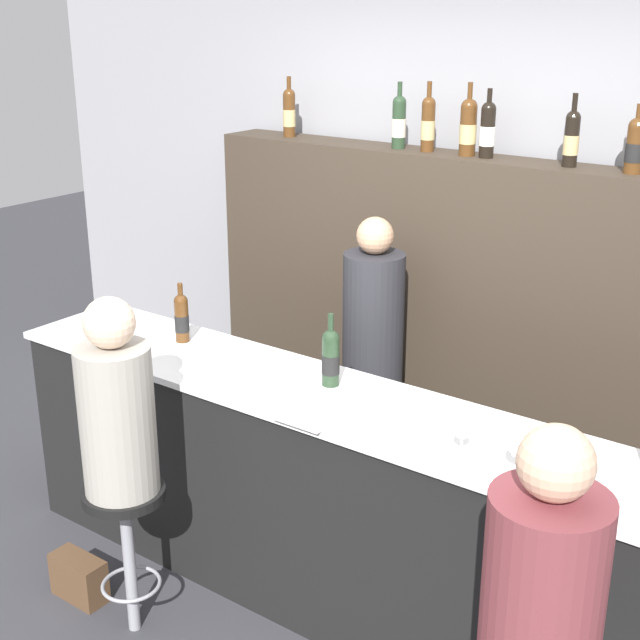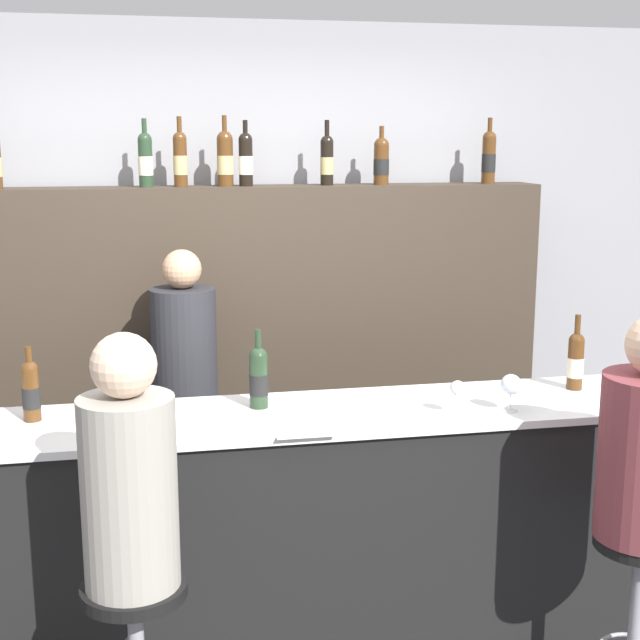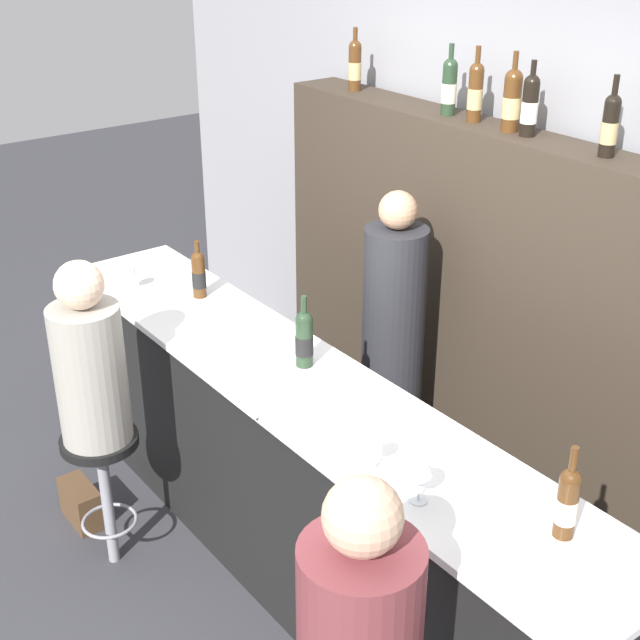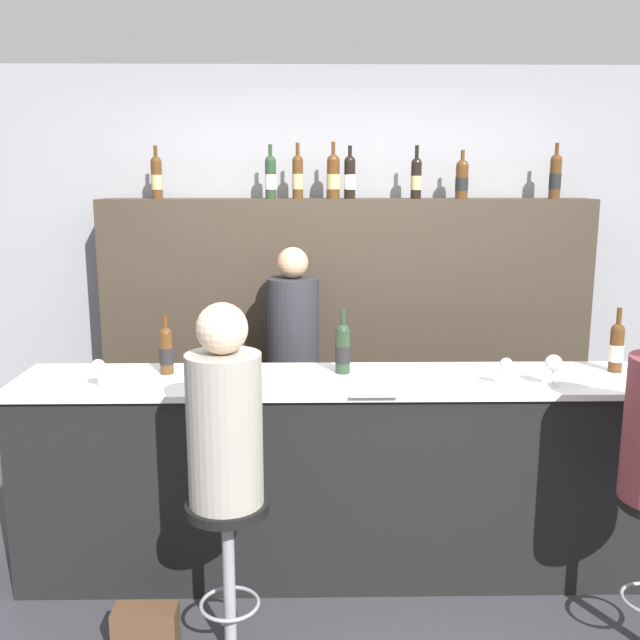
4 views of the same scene
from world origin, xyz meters
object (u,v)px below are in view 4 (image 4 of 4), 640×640
Objects in this scene: wine_bottle_backbar_2 at (298,176)px; wine_glass_1 at (506,366)px; wine_bottle_counter_1 at (343,348)px; wine_bottle_counter_2 at (617,347)px; guest_seated_left at (224,417)px; wine_bottle_backbar_6 at (462,179)px; wine_bottle_backbar_0 at (157,177)px; wine_bottle_backbar_7 at (555,176)px; wine_glass_2 at (553,364)px; wine_bottle_backbar_5 at (416,178)px; bar_stool_left at (228,538)px; bartender at (294,385)px; wine_glass_0 at (98,368)px; wine_bottle_backbar_4 at (350,177)px; handbag at (146,630)px; wine_bottle_counter_0 at (166,350)px; wine_bottle_backbar_3 at (333,176)px; wine_bottle_backbar_1 at (271,177)px.

wine_glass_1 is at bearing -55.05° from wine_bottle_backbar_2.
wine_bottle_counter_2 reaches higher than wine_bottle_counter_1.
wine_bottle_counter_1 is 1.41m from wine_bottle_backbar_2.
wine_bottle_backbar_6 is at bearing 55.50° from guest_seated_left.
wine_bottle_backbar_2 reaches higher than wine_bottle_backbar_0.
wine_bottle_backbar_7 is (1.36, 1.13, 0.81)m from wine_bottle_counter_1.
wine_glass_2 is (-0.42, -1.37, -0.83)m from wine_bottle_backbar_7.
wine_bottle_backbar_6 is 1.60m from wine_glass_1.
wine_bottle_backbar_5 is 2.42× the size of wine_glass_1.
bar_stool_left is (-1.85, -1.85, -1.41)m from wine_bottle_backbar_7.
bartender is (0.84, -0.42, -1.21)m from wine_bottle_backbar_0.
wine_bottle_backbar_7 is 0.42× the size of guest_seated_left.
wine_bottle_backbar_0 reaches higher than bartender.
wine_bottle_counter_2 is 2.45m from wine_glass_0.
wine_bottle_backbar_2 is at bearing 86.42° from bartender.
wine_bottle_backbar_4 reaches higher than guest_seated_left.
wine_bottle_backbar_6 is 1.13× the size of handbag.
wine_bottle_backbar_7 is 2.97m from bar_stool_left.
wine_bottle_counter_0 is 1.53m from wine_bottle_backbar_2.
bartender reaches higher than wine_glass_0.
bartender is at bearing -26.48° from wine_bottle_backbar_0.
wine_bottle_counter_2 is 2.09m from wine_bottle_backbar_2.
bartender is at bearing 135.96° from wine_glass_1.
wine_bottle_backbar_4 reaches higher than wine_glass_1.
wine_bottle_counter_2 is 0.45m from wine_glass_2.
wine_bottle_counter_2 is 2.39× the size of wine_glass_1.
wine_bottle_backbar_0 is 2.59m from wine_glass_2.
wine_glass_1 is (0.64, -1.37, -0.83)m from wine_bottle_backbar_4.
wine_bottle_counter_1 is at bearing -89.51° from wine_bottle_backbar_3.
wine_bottle_backbar_5 is at bearing 61.87° from guest_seated_left.
wine_bottle_counter_1 is at bearing -140.34° from wine_bottle_backbar_7.
wine_glass_0 is at bearing -174.46° from wine_bottle_counter_2.
wine_glass_1 is (1.58, -0.24, -0.02)m from wine_bottle_counter_0.
handbag is at bearing -125.81° from wine_bottle_backbar_5.
wine_bottle_backbar_7 is (1.37, -0.00, 0.00)m from wine_bottle_backbar_3.
wine_bottle_backbar_4 is at bearing 180.00° from wine_bottle_backbar_7.
wine_bottle_backbar_0 is 1.18m from wine_bottle_backbar_4.
wine_bottle_backbar_2 is 1.28m from bartender.
wine_bottle_backbar_3 is 2.34× the size of wine_glass_2.
guest_seated_left is at bearing 26.57° from bar_stool_left.
wine_bottle_backbar_1 is 2.46× the size of wine_glass_1.
wine_bottle_backbar_5 is at bearing -0.00° from wine_bottle_backbar_0.
wine_bottle_counter_2 reaches higher than bar_stool_left.
guest_seated_left is 1.49m from bartender.
wine_glass_0 is 0.92× the size of wine_glass_2.
wine_glass_2 is 0.18× the size of guest_seated_left.
guest_seated_left is at bearing -104.50° from wine_bottle_backbar_3.
wine_bottle_backbar_1 reaches higher than wine_bottle_counter_0.
wine_bottle_counter_0 is 1.94m from wine_bottle_backbar_5.
wine_bottle_backbar_3 is 1.94m from wine_glass_0.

